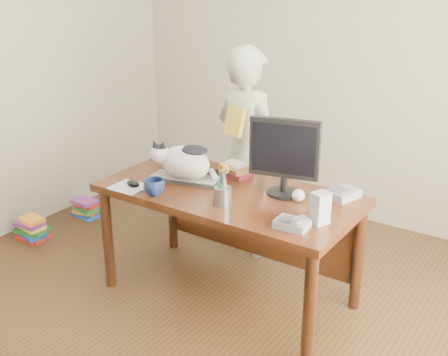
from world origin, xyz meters
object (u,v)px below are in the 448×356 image
phone (293,223)px  book_pile_a (32,229)px  baseball (298,196)px  keyboard (186,179)px  pen_cup (223,194)px  desk (235,208)px  book_pile_b (86,208)px  calculator (343,193)px  book_stack (235,170)px  person (247,152)px  cat (183,161)px  mouse (133,184)px  speaker (320,208)px  coffee_mug (154,187)px  monitor (284,153)px

phone → book_pile_a: (-2.32, 0.04, -0.69)m
phone → baseball: size_ratio=2.39×
keyboard → pen_cup: size_ratio=1.95×
desk → book_pile_b: desk is taller
keyboard → calculator: bearing=3.4°
book_stack → person: (-0.14, 0.38, -0.01)m
book_stack → book_pile_b: size_ratio=0.95×
cat → phone: bearing=-28.1°
book_stack → mouse: bearing=-113.9°
mouse → book_stack: size_ratio=0.40×
keyboard → pen_cup: bearing=-38.6°
speaker → person: size_ratio=0.11×
coffee_mug → book_stack: size_ratio=0.52×
speaker → calculator: (-0.04, 0.40, -0.06)m
phone → person: 1.21m
keyboard → book_pile_a: keyboard is taller
desk → person: person is taller
coffee_mug → book_pile_b: size_ratio=0.49×
calculator → mouse: bearing=-137.7°
baseball → mouse: bearing=-158.7°
person → book_pile_b: size_ratio=6.02×
book_pile_b → person: bearing=11.0°
desk → book_stack: size_ratio=6.51×
cat → monitor: size_ratio=0.95×
desk → book_pile_b: (-1.72, 0.27, -0.53)m
monitor → book_stack: (-0.43, 0.13, -0.23)m
baseball → calculator: size_ratio=0.34×
book_pile_b → keyboard: bearing=-14.5°
book_stack → book_pile_b: 1.76m
monitor → coffee_mug: monitor is taller
pen_cup → book_pile_b: bearing=163.1°
coffee_mug → calculator: 1.13m
desk → speaker: size_ratio=9.00×
baseball → keyboard: bearing=-172.4°
book_pile_a → desk: bearing=9.0°
mouse → speaker: (1.19, 0.17, 0.07)m
monitor → calculator: 0.43m
pen_cup → baseball: (0.34, 0.29, -0.03)m
cat → phone: (0.91, -0.23, -0.11)m
desk → pen_cup: 0.37m
desk → coffee_mug: bearing=-130.8°
person → book_pile_b: person is taller
phone → person: size_ratio=0.12×
cat → baseball: size_ratio=5.99×
baseball → book_pile_a: bearing=-172.4°
coffee_mug → book_stack: (0.22, 0.57, -0.01)m
desk → pen_cup: pen_cup is taller
monitor → mouse: size_ratio=4.86×
person → coffee_mug: bearing=96.4°
speaker → book_stack: speaker is taller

